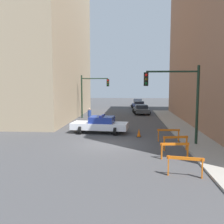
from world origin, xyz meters
The scene contains 15 objects.
ground_plane centered at (0.00, 0.00, 0.00)m, with size 120.00×120.00×0.00m, color #424244.
sidewalk_right centered at (6.20, 0.00, 0.06)m, with size 2.40×44.00×0.12m.
building_corner_left centered at (-12.00, 14.00, 10.58)m, with size 14.00×20.00×21.15m.
traffic_light_near centered at (4.73, 0.16, 3.53)m, with size 3.64×0.35×5.20m.
traffic_light_far centered at (-3.30, 13.43, 3.40)m, with size 3.44×0.35×5.20m.
police_car centered at (-1.04, 4.05, 0.72)m, with size 4.87×2.67×1.52m.
parked_car_near centered at (3.04, 17.96, 0.67)m, with size 2.49×4.43×1.31m.
parked_car_mid centered at (2.94, 25.59, 0.67)m, with size 2.54×4.45×1.31m.
parked_car_far centered at (3.03, 32.45, 0.67)m, with size 2.46×4.41×1.31m.
pedestrian_crossing centered at (-2.69, 8.59, 0.86)m, with size 0.37×0.37×1.66m.
barrier_front centered at (3.89, -5.75, 0.62)m, with size 1.58×0.44×0.90m.
barrier_mid centered at (3.91, -3.07, 0.62)m, with size 1.60×0.32×0.90m.
barrier_back centered at (4.28, -1.25, 0.62)m, with size 1.58×0.45×0.90m.
barrier_corner centered at (4.22, 1.19, 0.62)m, with size 1.60×0.23×0.90m.
traffic_cone centered at (2.16, 2.62, 0.32)m, with size 0.36×0.36×0.66m.
Camera 1 is at (1.42, -16.62, 4.05)m, focal length 40.00 mm.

